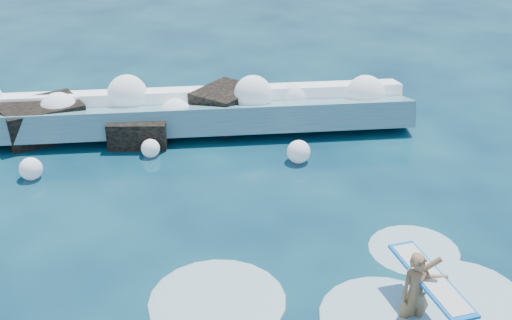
# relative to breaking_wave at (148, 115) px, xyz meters

# --- Properties ---
(ground) EXTENTS (200.00, 200.00, 0.00)m
(ground) POSITION_rel_breaking_wave_xyz_m (1.41, -6.87, -0.50)
(ground) COLOR #07213A
(ground) RESTS_ON ground
(breaking_wave) EXTENTS (16.47, 2.63, 1.42)m
(breaking_wave) POSITION_rel_breaking_wave_xyz_m (0.00, 0.00, 0.00)
(breaking_wave) COLOR teal
(breaking_wave) RESTS_ON ground
(rock_cluster) EXTENTS (8.33, 3.18, 1.35)m
(rock_cluster) POSITION_rel_breaking_wave_xyz_m (-0.60, -0.16, -0.07)
(rock_cluster) COLOR black
(rock_cluster) RESTS_ON ground
(surfer_with_board) EXTENTS (1.12, 2.95, 1.77)m
(surfer_with_board) POSITION_rel_breaking_wave_xyz_m (5.51, -9.58, 0.16)
(surfer_with_board) COLOR #926644
(surfer_with_board) RESTS_ON ground
(wave_spray) EXTENTS (14.74, 4.42, 1.77)m
(wave_spray) POSITION_rel_breaking_wave_xyz_m (-0.30, -0.09, 0.40)
(wave_spray) COLOR white
(wave_spray) RESTS_ON ground
(surf_foam) EXTENTS (8.65, 5.64, 0.14)m
(surf_foam) POSITION_rel_breaking_wave_xyz_m (4.44, -9.10, -0.50)
(surf_foam) COLOR silver
(surf_foam) RESTS_ON ground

